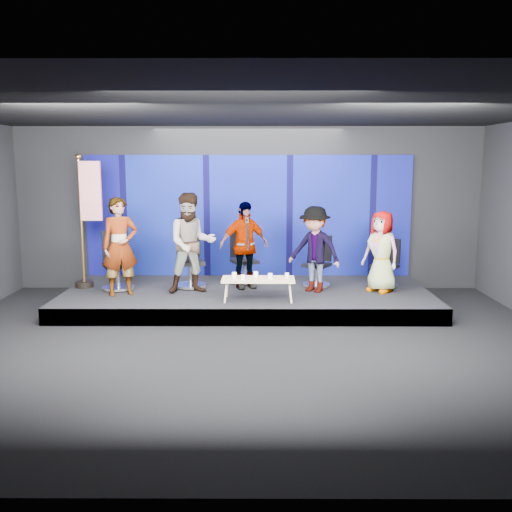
# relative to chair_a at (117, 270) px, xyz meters

# --- Properties ---
(ground) EXTENTS (10.00, 10.00, 0.00)m
(ground) POSITION_rel_chair_a_xyz_m (2.53, -2.55, -0.67)
(ground) COLOR black
(ground) RESTS_ON ground
(room_walls) EXTENTS (10.02, 8.02, 3.51)m
(room_walls) POSITION_rel_chair_a_xyz_m (2.53, -2.55, 1.76)
(room_walls) COLOR black
(room_walls) RESTS_ON ground
(riser) EXTENTS (7.00, 3.00, 0.30)m
(riser) POSITION_rel_chair_a_xyz_m (2.53, -0.05, -0.52)
(riser) COLOR black
(riser) RESTS_ON ground
(backdrop) EXTENTS (7.00, 0.08, 2.60)m
(backdrop) POSITION_rel_chair_a_xyz_m (2.53, 1.40, 0.93)
(backdrop) COLOR #0B085E
(backdrop) RESTS_ON riser
(chair_a) EXTENTS (0.84, 0.84, 1.12)m
(chair_a) POSITION_rel_chair_a_xyz_m (0.00, 0.00, 0.00)
(chair_a) COLOR silver
(chair_a) RESTS_ON riser
(panelist_a) EXTENTS (0.78, 0.67, 1.82)m
(panelist_a) POSITION_rel_chair_a_xyz_m (0.19, -0.47, 0.54)
(panelist_a) COLOR black
(panelist_a) RESTS_ON riser
(chair_b) EXTENTS (0.80, 0.80, 1.17)m
(chair_b) POSITION_rel_chair_a_xyz_m (1.39, 0.21, 0.01)
(chair_b) COLOR silver
(chair_b) RESTS_ON riser
(panelist_b) EXTENTS (1.06, 0.92, 1.89)m
(panelist_b) POSITION_rel_chair_a_xyz_m (1.49, -0.29, 0.58)
(panelist_b) COLOR black
(panelist_b) RESTS_ON riser
(chair_c) EXTENTS (0.78, 0.78, 1.05)m
(chair_c) POSITION_rel_chair_a_xyz_m (2.45, 0.61, -0.02)
(chair_c) COLOR silver
(chair_c) RESTS_ON riser
(panelist_c) EXTENTS (1.08, 0.77, 1.70)m
(panelist_c) POSITION_rel_chair_a_xyz_m (2.47, 0.11, 0.48)
(panelist_c) COLOR black
(panelist_c) RESTS_ON riser
(chair_d) EXTENTS (0.79, 0.79, 1.01)m
(chair_d) POSITION_rel_chair_a_xyz_m (3.93, 0.29, -0.04)
(chair_d) COLOR silver
(chair_d) RESTS_ON riser
(panelist_d) EXTENTS (1.22, 1.08, 1.63)m
(panelist_d) POSITION_rel_chair_a_xyz_m (3.82, -0.20, 0.45)
(panelist_d) COLOR black
(panelist_d) RESTS_ON riser
(chair_e) EXTENTS (0.76, 0.76, 0.95)m
(chair_e) POSITION_rel_chair_a_xyz_m (5.29, 0.27, -0.06)
(chair_e) COLOR silver
(chair_e) RESTS_ON riser
(panelist_e) EXTENTS (0.88, 0.89, 1.55)m
(panelist_e) POSITION_rel_chair_a_xyz_m (5.09, -0.18, 0.40)
(panelist_e) COLOR black
(panelist_e) RESTS_ON riser
(coffee_table) EXTENTS (1.31, 0.57, 0.40)m
(coffee_table) POSITION_rel_chair_a_xyz_m (2.75, -0.90, -0.00)
(coffee_table) COLOR tan
(coffee_table) RESTS_ON riser
(mug_a) EXTENTS (0.08, 0.08, 0.10)m
(mug_a) POSITION_rel_chair_a_xyz_m (2.32, -0.85, 0.08)
(mug_a) COLOR white
(mug_a) RESTS_ON coffee_table
(mug_b) EXTENTS (0.07, 0.07, 0.09)m
(mug_b) POSITION_rel_chair_a_xyz_m (2.48, -1.01, 0.07)
(mug_b) COLOR white
(mug_b) RESTS_ON coffee_table
(mug_c) EXTENTS (0.08, 0.08, 0.10)m
(mug_c) POSITION_rel_chair_a_xyz_m (2.70, -0.79, 0.08)
(mug_c) COLOR white
(mug_c) RESTS_ON coffee_table
(mug_d) EXTENTS (0.08, 0.08, 0.10)m
(mug_d) POSITION_rel_chair_a_xyz_m (2.96, -0.93, 0.08)
(mug_d) COLOR white
(mug_d) RESTS_ON coffee_table
(mug_e) EXTENTS (0.07, 0.07, 0.09)m
(mug_e) POSITION_rel_chair_a_xyz_m (3.27, -0.84, 0.07)
(mug_e) COLOR white
(mug_e) RESTS_ON coffee_table
(flag_stand) EXTENTS (0.60, 0.35, 2.61)m
(flag_stand) POSITION_rel_chair_a_xyz_m (-0.57, 0.15, 1.01)
(flag_stand) COLOR black
(flag_stand) RESTS_ON riser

